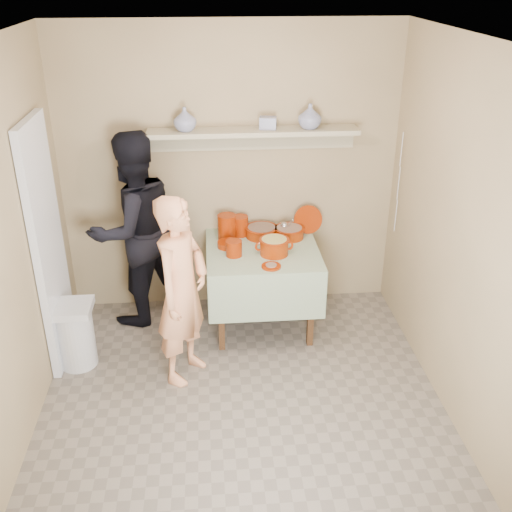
{
  "coord_description": "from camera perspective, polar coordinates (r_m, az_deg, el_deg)",
  "views": [
    {
      "loc": [
        -0.2,
        -3.39,
        2.99
      ],
      "look_at": [
        0.15,
        0.75,
        0.95
      ],
      "focal_mm": 42.0,
      "sensor_mm": 36.0,
      "label": 1
    }
  ],
  "objects": [
    {
      "name": "person_helper",
      "position": [
        5.36,
        -11.53,
        2.45
      ],
      "size": [
        1.08,
        1.04,
        1.76
      ],
      "primitive_type": "imported",
      "rotation": [
        0.0,
        0.0,
        -2.51
      ],
      "color": "black",
      "rests_on": "ground"
    },
    {
      "name": "bowl_stack",
      "position": [
        5.04,
        -2.12,
        0.74
      ],
      "size": [
        0.14,
        0.14,
        0.14
      ],
      "primitive_type": "cylinder",
      "color": "#741900",
      "rests_on": "serving_table"
    },
    {
      "name": "ground",
      "position": [
        4.53,
        -1.13,
        -15.22
      ],
      "size": [
        3.5,
        3.5,
        0.0
      ],
      "primitive_type": "plane",
      "color": "#706558",
      "rests_on": "ground"
    },
    {
      "name": "empty_bowl",
      "position": [
        5.21,
        -2.72,
        1.12
      ],
      "size": [
        0.18,
        0.18,
        0.05
      ],
      "primitive_type": "cylinder",
      "color": "#741900",
      "rests_on": "serving_table"
    },
    {
      "name": "plate_stack_b",
      "position": [
        5.42,
        -1.54,
        2.9
      ],
      "size": [
        0.15,
        0.15,
        0.18
      ],
      "primitive_type": "cylinder",
      "color": "#741900",
      "rests_on": "serving_table"
    },
    {
      "name": "room_shell",
      "position": [
        3.67,
        -1.35,
        4.03
      ],
      "size": [
        3.04,
        3.54,
        2.62
      ],
      "color": "#9E8860",
      "rests_on": "ground"
    },
    {
      "name": "plate_stack_a",
      "position": [
        5.35,
        -2.79,
        2.81
      ],
      "size": [
        0.17,
        0.17,
        0.22
      ],
      "primitive_type": "cylinder",
      "color": "#741900",
      "rests_on": "serving_table"
    },
    {
      "name": "wall_shelf",
      "position": [
        5.23,
        -0.3,
        11.56
      ],
      "size": [
        1.8,
        0.25,
        0.21
      ],
      "color": "tan",
      "rests_on": "room_shell"
    },
    {
      "name": "tile_panel",
      "position": [
        4.94,
        -19.17,
        0.84
      ],
      "size": [
        0.06,
        0.7,
        2.0
      ],
      "primitive_type": "cube",
      "color": "silver",
      "rests_on": "ground"
    },
    {
      "name": "ladle",
      "position": [
        5.38,
        2.76,
        2.92
      ],
      "size": [
        0.08,
        0.26,
        0.19
      ],
      "color": "silver",
      "rests_on": "cazuela_meat_b"
    },
    {
      "name": "vase_left",
      "position": [
        5.14,
        -6.79,
        12.81
      ],
      "size": [
        0.24,
        0.24,
        0.2
      ],
      "primitive_type": "imported",
      "rotation": [
        0.0,
        0.0,
        0.34
      ],
      "color": "navy",
      "rests_on": "wall_shelf"
    },
    {
      "name": "cazuela_meat_a",
      "position": [
        5.39,
        0.53,
        2.4
      ],
      "size": [
        0.3,
        0.3,
        0.1
      ],
      "color": "#721B02",
      "rests_on": "serving_table"
    },
    {
      "name": "electrical_cord",
      "position": [
        5.43,
        13.43,
        6.76
      ],
      "size": [
        0.01,
        0.05,
        0.9
      ],
      "color": "silver",
      "rests_on": "wall_shelf"
    },
    {
      "name": "propped_lid",
      "position": [
        5.49,
        4.98,
        3.48
      ],
      "size": [
        0.27,
        0.13,
        0.25
      ],
      "primitive_type": "cylinder",
      "rotation": [
        1.2,
        0.0,
        0.06
      ],
      "color": "#741900",
      "rests_on": "serving_table"
    },
    {
      "name": "cazuela_meat_b",
      "position": [
        5.38,
        3.18,
        2.34
      ],
      "size": [
        0.28,
        0.28,
        0.1
      ],
      "color": "#721B02",
      "rests_on": "serving_table"
    },
    {
      "name": "serving_table",
      "position": [
        5.25,
        0.6,
        -0.43
      ],
      "size": [
        0.97,
        0.97,
        0.76
      ],
      "color": "#4C2D16",
      "rests_on": "ground"
    },
    {
      "name": "ceramic_box",
      "position": [
        5.19,
        1.15,
        12.55
      ],
      "size": [
        0.16,
        0.12,
        0.1
      ],
      "primitive_type": "cube",
      "rotation": [
        0.0,
        0.0,
        -0.17
      ],
      "color": "navy",
      "rests_on": "wall_shelf"
    },
    {
      "name": "person_cook",
      "position": [
        4.57,
        -7.06,
        -3.31
      ],
      "size": [
        0.59,
        0.66,
        1.52
      ],
      "primitive_type": "imported",
      "rotation": [
        0.0,
        0.0,
        1.06
      ],
      "color": "#E89564",
      "rests_on": "ground"
    },
    {
      "name": "cazuela_rice",
      "position": [
        5.05,
        1.74,
        1.03
      ],
      "size": [
        0.33,
        0.25,
        0.14
      ],
      "color": "#721B02",
      "rests_on": "serving_table"
    },
    {
      "name": "trash_bin",
      "position": [
        5.1,
        -16.82,
        -7.18
      ],
      "size": [
        0.32,
        0.32,
        0.56
      ],
      "color": "silver",
      "rests_on": "ground"
    },
    {
      "name": "vase_right",
      "position": [
        5.21,
        5.15,
        13.11
      ],
      "size": [
        0.23,
        0.23,
        0.21
      ],
      "primitive_type": "imported",
      "rotation": [
        0.0,
        0.0,
        0.18
      ],
      "color": "navy",
      "rests_on": "wall_shelf"
    },
    {
      "name": "front_plate",
      "position": [
        4.87,
        1.46,
        -0.97
      ],
      "size": [
        0.16,
        0.16,
        0.03
      ],
      "color": "#741900",
      "rests_on": "serving_table"
    }
  ]
}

